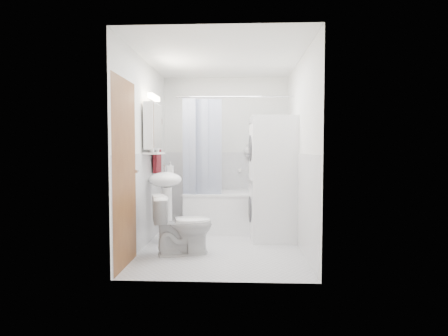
{
  "coord_description": "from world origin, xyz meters",
  "views": [
    {
      "loc": [
        0.25,
        -4.77,
        1.26
      ],
      "look_at": [
        0.02,
        0.15,
        1.01
      ],
      "focal_mm": 30.0,
      "sensor_mm": 36.0,
      "label": 1
    }
  ],
  "objects_px": {
    "toilet": "(183,225)",
    "bathtub": "(237,209)",
    "sink": "(166,191)",
    "washer_dryer": "(272,178)"
  },
  "relations": [
    {
      "from": "washer_dryer",
      "to": "sink",
      "type": "bearing_deg",
      "value": -173.05
    },
    {
      "from": "sink",
      "to": "toilet",
      "type": "distance_m",
      "value": 0.69
    },
    {
      "from": "toilet",
      "to": "bathtub",
      "type": "bearing_deg",
      "value": -42.52
    },
    {
      "from": "bathtub",
      "to": "washer_dryer",
      "type": "xyz_separation_m",
      "value": [
        0.49,
        -0.52,
        0.52
      ]
    },
    {
      "from": "bathtub",
      "to": "toilet",
      "type": "xyz_separation_m",
      "value": [
        -0.63,
        -1.29,
        0.02
      ]
    },
    {
      "from": "bathtub",
      "to": "sink",
      "type": "distance_m",
      "value": 1.28
    },
    {
      "from": "washer_dryer",
      "to": "toilet",
      "type": "xyz_separation_m",
      "value": [
        -1.13,
        -0.77,
        -0.5
      ]
    },
    {
      "from": "toilet",
      "to": "washer_dryer",
      "type": "bearing_deg",
      "value": -71.93
    },
    {
      "from": "bathtub",
      "to": "sink",
      "type": "height_order",
      "value": "sink"
    },
    {
      "from": "toilet",
      "to": "sink",
      "type": "bearing_deg",
      "value": 14.8
    }
  ]
}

